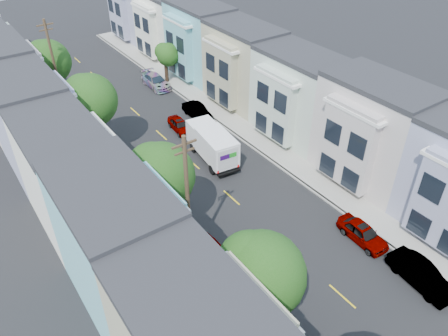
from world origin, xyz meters
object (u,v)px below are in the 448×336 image
object	(u,v)px
parked_right_b	(363,233)
tree_e	(48,62)
parked_left_c	(216,254)
parked_right_d	(156,81)
tree_c	(160,176)
utility_pole_near	(188,205)
lead_sedan	(180,125)
tree_d	(89,101)
utility_pole_far	(55,69)
tree_far_r	(167,55)
parked_right_c	(198,112)
tree_b	(260,276)
parked_right_a	(421,275)
fedex_truck	(212,143)
parked_left_d	(137,170)

from	to	relation	value
parked_right_b	tree_e	bearing A→B (deg)	111.26
parked_left_c	parked_right_d	world-z (taller)	parked_right_d
tree_c	parked_right_d	bearing A→B (deg)	63.67
utility_pole_near	parked_right_b	size ratio (longest dim) A/B	2.35
lead_sedan	parked_right_d	distance (m)	10.98
tree_e	parked_right_b	size ratio (longest dim) A/B	1.72
tree_d	utility_pole_far	size ratio (longest dim) A/B	0.79
tree_far_r	parked_left_c	world-z (taller)	tree_far_r
parked_right_c	lead_sedan	bearing A→B (deg)	-155.61
tree_far_r	parked_right_b	bearing A→B (deg)	-93.56
tree_b	parked_right_a	bearing A→B (deg)	-14.98
tree_e	utility_pole_far	bearing A→B (deg)	-89.96
tree_d	parked_right_c	size ratio (longest dim) A/B	1.84
utility_pole_far	parked_right_c	size ratio (longest dim) A/B	2.34
utility_pole_near	parked_right_c	distance (m)	20.78
utility_pole_far	parked_right_c	world-z (taller)	utility_pole_far
tree_c	parked_right_a	distance (m)	18.27
lead_sedan	parked_right_b	xyz separation A→B (m)	(2.90, -21.05, 0.07)
tree_d	utility_pole_far	world-z (taller)	utility_pole_far
parked_right_c	parked_right_d	xyz separation A→B (m)	(0.00, 9.38, 0.01)
tree_c	parked_right_c	distance (m)	17.90
tree_c	fedex_truck	xyz separation A→B (m)	(8.17, 5.92, -3.42)
lead_sedan	tree_c	bearing A→B (deg)	-119.04
tree_c	tree_far_r	bearing A→B (deg)	60.16
utility_pole_far	parked_right_d	bearing A→B (deg)	1.57
tree_e	parked_right_a	distance (m)	40.57
tree_b	utility_pole_far	distance (m)	33.10
utility_pole_near	fedex_truck	size ratio (longest dim) A/B	1.61
tree_d	parked_right_a	world-z (taller)	tree_d
parked_right_a	tree_e	bearing A→B (deg)	111.40
utility_pole_near	parked_left_c	xyz separation A→B (m)	(1.40, -0.89, -4.48)
fedex_truck	parked_right_d	world-z (taller)	fedex_truck
tree_e	parked_left_d	xyz separation A→B (m)	(1.40, -17.44, -4.35)
tree_d	parked_left_c	xyz separation A→B (m)	(1.40, -17.32, -4.81)
tree_c	utility_pole_near	bearing A→B (deg)	-89.97
tree_b	utility_pole_far	bearing A→B (deg)	90.00
parked_left_c	fedex_truck	bearing A→B (deg)	57.90
utility_pole_far	tree_d	bearing A→B (deg)	-90.01
parked_left_c	parked_right_b	world-z (taller)	parked_right_b
parked_left_d	tree_b	bearing A→B (deg)	-100.06
tree_b	parked_right_d	xyz separation A→B (m)	(11.20, 33.41, -4.63)
fedex_truck	parked_left_c	xyz separation A→B (m)	(-6.77, -10.49, -1.00)
utility_pole_far	parked_right_c	distance (m)	15.08
tree_d	utility_pole_near	xyz separation A→B (m)	(0.00, -16.42, -0.33)
parked_right_b	lead_sedan	bearing A→B (deg)	100.86
parked_left_c	parked_left_d	bearing A→B (deg)	90.74
tree_c	parked_right_c	bearing A→B (deg)	49.80
tree_far_r	fedex_truck	distance (m)	17.89
utility_pole_far	parked_right_a	xyz separation A→B (m)	(11.20, -36.10, -4.40)
tree_b	tree_e	distance (m)	35.77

